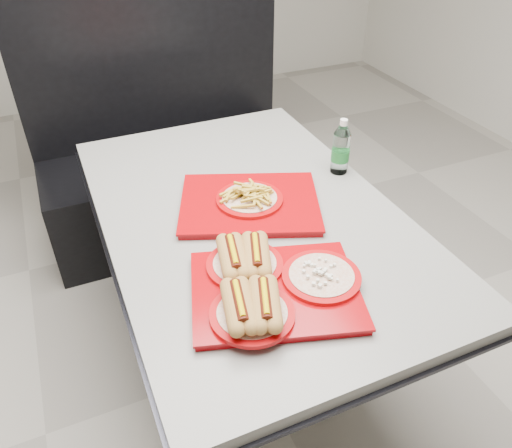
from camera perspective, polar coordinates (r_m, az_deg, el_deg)
name	(u,v)px	position (r m, az deg, el deg)	size (l,w,h in m)	color
ground	(251,362)	(2.12, -0.55, -15.45)	(6.00, 6.00, 0.00)	gray
diner_table	(250,251)	(1.70, -0.67, -3.14)	(0.92, 1.42, 0.75)	black
booth_bench	(169,156)	(2.67, -9.92, 7.62)	(1.30, 0.57, 1.35)	black
tray_near	(268,285)	(1.28, 1.41, -6.95)	(0.51, 0.44, 0.09)	#940408
tray_far	(250,201)	(1.60, -0.74, 2.70)	(0.54, 0.48, 0.09)	#940408
water_bottle	(341,150)	(1.79, 9.66, 8.37)	(0.06, 0.06, 0.20)	silver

